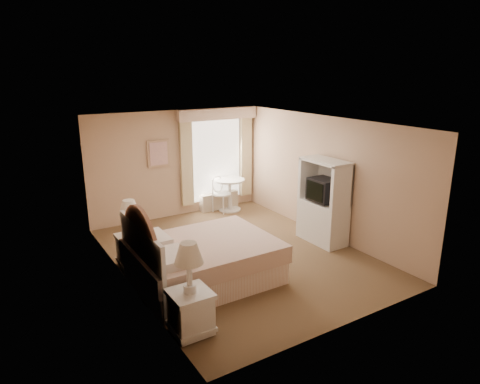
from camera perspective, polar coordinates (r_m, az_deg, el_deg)
room at (r=7.77m, az=-0.27°, el=0.07°), size 4.21×5.51×2.51m
window at (r=10.50m, az=-2.98°, el=4.79°), size 2.05×0.22×2.51m
framed_art at (r=9.89m, az=-10.82°, el=5.06°), size 0.52×0.04×0.62m
bed at (r=7.11m, az=-5.59°, el=-9.08°), size 2.28×1.79×1.59m
nightstand_near at (r=5.80m, az=-6.64°, el=-14.21°), size 0.53×0.53×1.28m
nightstand_far at (r=7.85m, az=-14.26°, el=-6.43°), size 0.50×0.50×1.21m
round_table at (r=10.56m, az=-1.43°, el=0.34°), size 0.75×0.75×0.79m
cafe_chair at (r=10.49m, az=-2.66°, el=0.14°), size 0.56×0.56×0.89m
armoire at (r=8.74m, az=11.05°, el=-2.14°), size 0.51×1.02×1.70m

